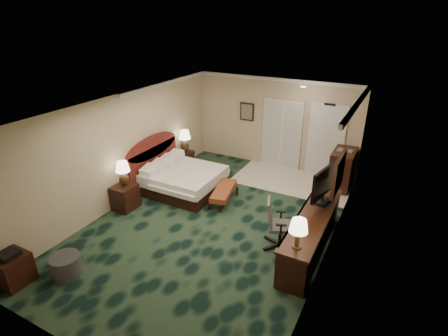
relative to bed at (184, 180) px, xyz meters
The scene contains 26 objects.
floor 1.83m from the bed, 35.02° to the right, with size 5.00×7.50×0.00m, color black.
ceiling 3.01m from the bed, 35.02° to the right, with size 5.00×7.50×0.00m, color white.
wall_back 3.27m from the bed, 61.37° to the left, with size 5.00×0.00×2.70m, color tan.
wall_front 5.12m from the bed, 72.81° to the right, with size 5.00×0.00×2.70m, color tan.
wall_left 1.80m from the bed, 134.48° to the right, with size 0.00×7.50×2.70m, color tan.
wall_right 4.25m from the bed, 14.61° to the right, with size 0.00×7.50×2.70m, color tan.
crown_molding 2.97m from the bed, 35.02° to the right, with size 5.00×7.50×0.10m, color silver, non-canonical shape.
tile_patch 3.04m from the bed, 38.03° to the left, with size 3.20×1.70×0.01m, color beige.
headboard 1.04m from the bed, behind, with size 0.12×2.00×1.40m, color #4D1714, non-canonical shape.
entry_door 4.12m from the bed, 41.51° to the left, with size 1.02×0.06×2.18m, color silver.
closet_doors 3.27m from the bed, 57.07° to the left, with size 1.20×0.06×2.10m, color #B6B6B6.
wall_art 3.03m from the bed, 77.74° to the left, with size 0.45×0.06×0.55m, color #415D52.
wall_mirror 4.16m from the bed, ahead, with size 0.05×0.95×0.75m, color white.
bed is the anchor object (origin of this frame).
nightstand_near 1.63m from the bed, 117.59° to the right, with size 0.49×0.56×0.61m, color black.
nightstand_far 1.37m from the bed, 124.36° to the left, with size 0.45×0.52×0.56m, color black.
lamp_near 1.73m from the bed, 116.71° to the right, with size 0.34×0.34×0.63m, color black, non-canonical shape.
lamp_far 1.52m from the bed, 122.17° to the left, with size 0.35×0.35×0.67m, color black, non-canonical shape.
bed_bench 1.23m from the bed, ahead, with size 0.40×1.15×0.39m, color maroon.
ottoman 3.75m from the bed, 91.41° to the right, with size 0.54×0.54×0.38m, color #2C2D32.
side_table 4.39m from the bed, 99.52° to the right, with size 0.53×0.53×0.57m, color black.
desk 3.80m from the bed, 15.07° to the right, with size 0.59×2.75×0.79m, color black.
tv 3.80m from the bed, ahead, with size 0.09×1.01×0.79m, color black.
desk_lamp 4.28m from the bed, 29.45° to the right, with size 0.32×0.32×0.55m, color black, non-canonical shape.
desk_chair 3.29m from the bed, 20.29° to the right, with size 0.61×0.58×1.05m, color #4A494D, non-canonical shape.
minibar 4.25m from the bed, 30.61° to the left, with size 0.55×1.00×1.05m, color black.
Camera 1 is at (3.34, -5.85, 4.44)m, focal length 28.00 mm.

